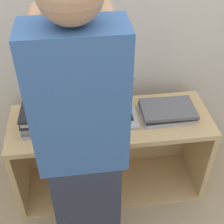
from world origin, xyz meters
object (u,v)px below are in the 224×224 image
Objects in this scene: laptop_stack_left at (50,117)px; person at (83,151)px; laptop_stack_right at (167,111)px; laptop_open at (110,109)px.

person is (0.19, -0.47, 0.16)m from laptop_stack_left.
laptop_stack_left is 0.53m from person.
person is (-0.56, -0.47, 0.20)m from laptop_stack_right.
laptop_stack_right is at bearing -0.19° from laptop_stack_left.
laptop_stack_right is 0.21× the size of person.
laptop_stack_left reaches higher than laptop_stack_right.
laptop_stack_right is at bearing 40.12° from person.
person reaches higher than laptop_stack_right.
laptop_open reaches higher than laptop_stack_left.
laptop_open is 0.58m from person.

